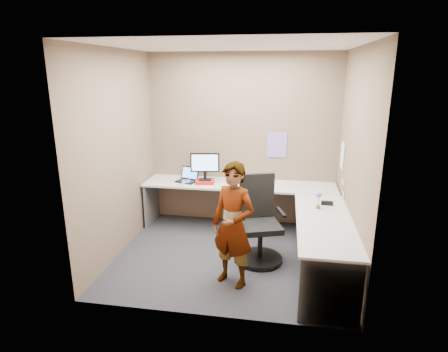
% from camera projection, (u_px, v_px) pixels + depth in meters
% --- Properties ---
extents(ground, '(3.00, 3.00, 0.00)m').
position_uv_depth(ground, '(229.00, 256.00, 5.06)').
color(ground, '#232328').
rests_on(ground, ground).
extents(wall_back, '(3.00, 0.00, 3.00)m').
position_uv_depth(wall_back, '(242.00, 140.00, 5.93)').
color(wall_back, brown).
rests_on(wall_back, ground).
extents(wall_right, '(0.00, 2.70, 2.70)m').
position_uv_depth(wall_right, '(354.00, 164.00, 4.46)').
color(wall_right, brown).
rests_on(wall_right, ground).
extents(wall_left, '(0.00, 2.70, 2.70)m').
position_uv_depth(wall_left, '(118.00, 155.00, 4.93)').
color(wall_left, brown).
rests_on(wall_left, ground).
extents(ceiling, '(3.00, 3.00, 0.00)m').
position_uv_depth(ceiling, '(230.00, 45.00, 4.33)').
color(ceiling, white).
rests_on(ceiling, wall_back).
extents(desk, '(2.98, 2.58, 0.73)m').
position_uv_depth(desk, '(265.00, 207.00, 5.20)').
color(desk, '#AFAFAF').
rests_on(desk, ground).
extents(paper_ream, '(0.31, 0.25, 0.06)m').
position_uv_depth(paper_ream, '(205.00, 182.00, 5.79)').
color(paper_ream, red).
rests_on(paper_ream, desk).
extents(monitor, '(0.45, 0.16, 0.42)m').
position_uv_depth(monitor, '(205.00, 164.00, 5.73)').
color(monitor, black).
rests_on(monitor, paper_ream).
extents(laptop, '(0.37, 0.34, 0.22)m').
position_uv_depth(laptop, '(188.00, 178.00, 5.91)').
color(laptop, black).
rests_on(laptop, desk).
extents(trackball_mouse, '(0.12, 0.08, 0.07)m').
position_uv_depth(trackball_mouse, '(186.00, 182.00, 5.80)').
color(trackball_mouse, '#B7B7BC').
rests_on(trackball_mouse, desk).
extents(origami, '(0.10, 0.10, 0.06)m').
position_uv_depth(origami, '(256.00, 184.00, 5.65)').
color(origami, white).
rests_on(origami, desk).
extents(stapler, '(0.15, 0.04, 0.05)m').
position_uv_depth(stapler, '(327.00, 203.00, 4.86)').
color(stapler, black).
rests_on(stapler, desk).
extents(flower, '(0.07, 0.07, 0.22)m').
position_uv_depth(flower, '(318.00, 198.00, 4.71)').
color(flower, brown).
rests_on(flower, desk).
extents(calendar_purple, '(0.30, 0.01, 0.40)m').
position_uv_depth(calendar_purple, '(277.00, 145.00, 5.84)').
color(calendar_purple, '#846BB7').
rests_on(calendar_purple, wall_back).
extents(calendar_white, '(0.01, 0.28, 0.38)m').
position_uv_depth(calendar_white, '(342.00, 155.00, 5.34)').
color(calendar_white, white).
rests_on(calendar_white, wall_right).
extents(sticky_note_a, '(0.01, 0.07, 0.07)m').
position_uv_depth(sticky_note_a, '(344.00, 182.00, 5.09)').
color(sticky_note_a, '#F2E059').
rests_on(sticky_note_a, wall_right).
extents(sticky_note_b, '(0.01, 0.07, 0.07)m').
position_uv_depth(sticky_note_b, '(342.00, 190.00, 5.17)').
color(sticky_note_b, pink).
rests_on(sticky_note_b, wall_right).
extents(sticky_note_c, '(0.01, 0.07, 0.07)m').
position_uv_depth(sticky_note_c, '(344.00, 195.00, 5.06)').
color(sticky_note_c, pink).
rests_on(sticky_note_c, wall_right).
extents(sticky_note_d, '(0.01, 0.07, 0.07)m').
position_uv_depth(sticky_note_d, '(342.00, 181.00, 5.24)').
color(sticky_note_d, '#F2E059').
rests_on(sticky_note_d, wall_right).
extents(office_chair, '(0.64, 0.63, 1.11)m').
position_uv_depth(office_chair, '(259.00, 227.00, 4.86)').
color(office_chair, black).
rests_on(office_chair, ground).
extents(person, '(0.63, 0.54, 1.46)m').
position_uv_depth(person, '(233.00, 225.00, 4.23)').
color(person, '#999399').
rests_on(person, ground).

